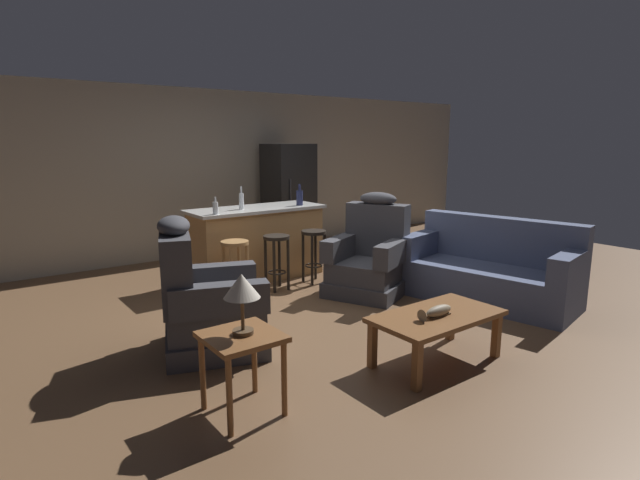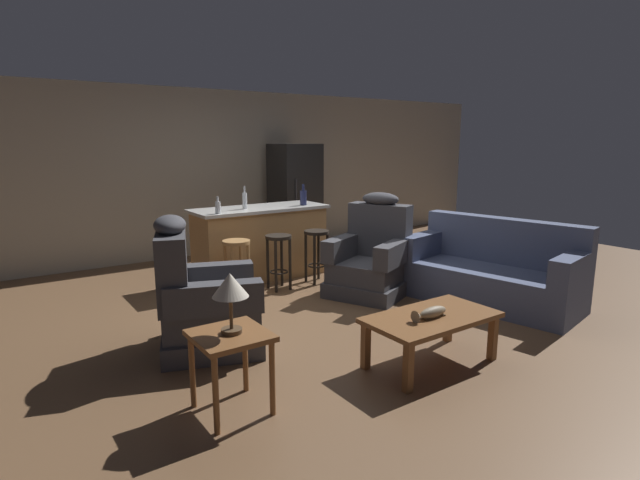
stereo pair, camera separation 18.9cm
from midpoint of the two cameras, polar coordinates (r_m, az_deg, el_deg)
The scene contains 17 objects.
ground_plane at distance 5.71m, azimuth -1.25°, elevation -7.20°, with size 12.00×12.00×0.00m.
back_wall at distance 8.17m, azimuth -14.26°, elevation 7.37°, with size 12.00×0.05×2.60m.
coffee_table at distance 4.23m, azimuth 11.94°, elevation -8.97°, with size 1.10×0.60×0.42m.
fish_figurine at distance 4.12m, azimuth 11.83°, elevation -8.05°, with size 0.34×0.10×0.10m.
couch at distance 5.99m, azimuth 17.98°, elevation -3.46°, with size 1.20×2.03×0.94m.
recliner_near_lamp at distance 4.49m, azimuth -14.27°, elevation -7.07°, with size 1.08×1.08×1.20m.
recliner_near_island at distance 6.00m, azimuth 4.83°, elevation -2.12°, with size 1.11×1.11×1.20m.
end_table at distance 3.43m, azimuth -10.51°, elevation -12.08°, with size 0.48×0.48×0.56m.
table_lamp at distance 3.29m, azimuth -10.57°, elevation -5.52°, with size 0.24×0.24×0.41m.
kitchen_island at distance 6.69m, azimuth -8.01°, elevation -0.30°, with size 1.80×0.70×0.95m.
bar_stool_left at distance 5.85m, azimuth -10.58°, elevation -2.12°, with size 0.32×0.32×0.68m.
bar_stool_middle at distance 6.12m, azimuth -5.86°, elevation -1.41°, with size 0.32×0.32×0.68m.
bar_stool_right at distance 6.41m, azimuth -1.55°, elevation -0.75°, with size 0.32×0.32×0.68m.
refrigerator at distance 8.30m, azimuth -4.25°, elevation 4.83°, with size 0.70×0.69×1.76m.
bottle_tall_green at distance 6.07m, azimuth -12.74°, elevation 3.62°, with size 0.07×0.07×0.21m.
bottle_short_amber at distance 6.45m, azimuth -9.80°, elevation 4.46°, with size 0.06×0.06×0.29m.
bottle_wine_dark at distance 6.76m, azimuth -3.16°, elevation 4.89°, with size 0.09×0.09×0.28m.
Camera 1 is at (-3.22, -4.35, 1.81)m, focal length 28.00 mm.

